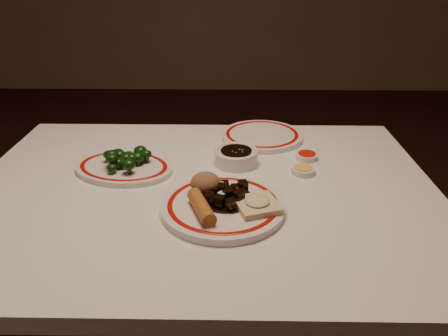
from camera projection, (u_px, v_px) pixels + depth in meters
The scene contains 12 objects.
dining_table at pixel (203, 217), 1.16m from camera, with size 1.20×0.90×0.75m.
main_plate at pixel (223, 206), 1.01m from camera, with size 0.37×0.37×0.02m.
rice_mound at pixel (205, 183), 1.04m from camera, with size 0.07×0.07×0.05m, color brown.
spring_roll at pixel (201, 207), 0.96m from camera, with size 0.03×0.03×0.12m, color #AF6C2B.
fried_wonton at pixel (257, 204), 0.98m from camera, with size 0.12×0.12×0.03m.
stirfry_heap at pixel (227, 195), 1.02m from camera, with size 0.13×0.13×0.03m.
broccoli_plate at pixel (124, 168), 1.20m from camera, with size 0.32×0.29×0.02m.
broccoli_pile at pixel (124, 158), 1.18m from camera, with size 0.14×0.12×0.05m.
soy_bowl at pixel (236, 157), 1.23m from camera, with size 0.12×0.12×0.04m.
sweet_sour_dish at pixel (307, 156), 1.26m from camera, with size 0.06×0.06×0.02m.
mustard_dish at pixel (303, 170), 1.18m from camera, with size 0.06×0.06×0.02m.
far_plate at pixel (262, 136), 1.40m from camera, with size 0.32×0.32×0.02m.
Camera 1 is at (0.07, -0.98, 1.29)m, focal length 35.00 mm.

